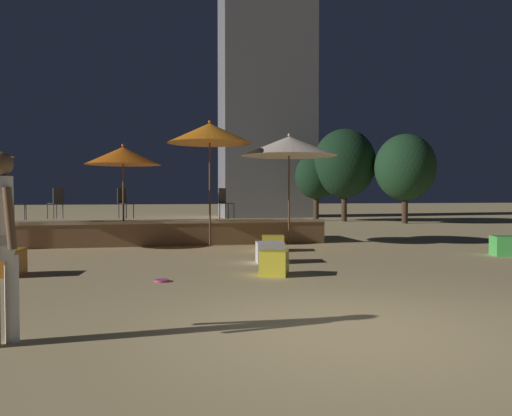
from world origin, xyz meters
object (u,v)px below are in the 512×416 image
Objects in this scene: patio_umbrella_1 at (210,133)px; cube_seat_2 at (274,263)px; cube_seat_4 at (273,243)px; frisbee_disc at (162,281)px; patio_umbrella_0 at (123,156)px; cube_seat_3 at (270,252)px; person_0 at (1,238)px; cube_seat_0 at (505,246)px; background_tree_2 at (316,176)px; patio_umbrella_3 at (289,146)px; bistro_chair_0 at (16,201)px; background_tree_1 at (405,167)px; bistro_chair_2 at (124,200)px; background_tree_0 at (344,163)px; cube_seat_1 at (4,263)px; bistro_chair_1 at (224,200)px; bistro_chair_3 at (57,200)px.

patio_umbrella_1 is 5.82m from cube_seat_2.
cube_seat_4 is 4.73m from frisbee_disc.
patio_umbrella_0 reaches higher than cube_seat_3.
cube_seat_4 is 0.35× the size of person_0.
background_tree_2 is at bearing 88.88° from cube_seat_0.
bistro_chair_0 is (-7.47, 1.24, -1.52)m from patio_umbrella_3.
cube_seat_0 reaches higher than frisbee_disc.
patio_umbrella_1 is 13.14m from background_tree_1.
bistro_chair_0 is (-2.93, 0.76, -1.22)m from patio_umbrella_0.
bistro_chair_2 reaches higher than cube_seat_4.
person_0 is at bearing 173.51° from bistro_chair_0.
bistro_chair_2 is at bearing 149.67° from cube_seat_0.
bistro_chair_2 is at bearing 142.88° from patio_umbrella_1.
cube_seat_2 is (2.91, -5.56, -2.24)m from patio_umbrella_0.
background_tree_0 is at bearing 64.61° from cube_seat_2.
background_tree_1 reaches higher than cube_seat_1.
cube_seat_4 is 0.71× the size of bistro_chair_1.
bistro_chair_1 is at bearing 90.59° from cube_seat_2.
cube_seat_3 is 2.66× the size of frisbee_disc.
background_tree_1 is 4.59m from background_tree_2.
background_tree_2 reaches higher than cube_seat_0.
cube_seat_1 is at bearing -129.38° from background_tree_0.
person_0 is at bearing -93.62° from patio_umbrella_0.
bistro_chair_2 is (-8.85, 5.18, 1.01)m from cube_seat_0.
cube_seat_0 is 1.02× the size of cube_seat_4.
bistro_chair_2 reaches higher than frisbee_disc.
cube_seat_0 is at bearing -38.72° from patio_umbrella_3.
frisbee_disc is at bearing -120.58° from background_tree_0.
bistro_chair_3 is (-1.89, 0.05, 0.00)m from bistro_chair_2.
patio_umbrella_3 is 12.22m from background_tree_2.
background_tree_0 reaches higher than bistro_chair_3.
cube_seat_2 is 0.14× the size of background_tree_1.
cube_seat_4 is (0.83, 3.60, -0.03)m from cube_seat_2.
patio_umbrella_0 reaches higher than cube_seat_1.
bistro_chair_2 is at bearing 98.29° from frisbee_disc.
cube_seat_0 is 6.11m from cube_seat_2.
background_tree_1 reaches higher than patio_umbrella_3.
background_tree_2 is (5.34, 12.80, 2.15)m from cube_seat_4.
person_0 is 2.05× the size of bistro_chair_0.
frisbee_disc is at bearing -166.38° from cube_seat_0.
cube_seat_4 is at bearing -117.92° from bistro_chair_1.
patio_umbrella_1 reaches higher than patio_umbrella_0.
cube_seat_0 is 2.82× the size of frisbee_disc.
bistro_chair_2 is (-3.80, 3.24, 1.05)m from cube_seat_4.
background_tree_0 is at bearing 4.00° from bistro_chair_1.
bistro_chair_2 is (2.87, 0.53, 0.00)m from bistro_chair_0.
patio_umbrella_1 is at bearing 96.72° from cube_seat_2.
bistro_chair_0 is at bearing 142.42° from cube_seat_3.
patio_umbrella_3 reaches higher than bistro_chair_3.
cube_seat_0 is at bearing -84.34° from bistro_chair_1.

